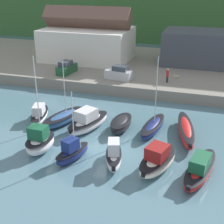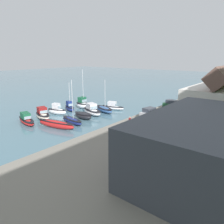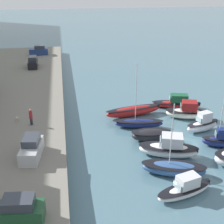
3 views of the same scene
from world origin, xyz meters
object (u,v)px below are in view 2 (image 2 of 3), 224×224
at_px(parked_car_1, 150,114).
at_px(dog_on_quay, 136,131).
at_px(moored_boat_2, 92,111).
at_px(person_on_quay, 130,123).
at_px(moored_boat_10, 26,119).
at_px(moored_boat_9, 43,115).
at_px(moored_boat_6, 83,104).
at_px(moored_boat_1, 104,109).
at_px(parked_car_3, 173,106).
at_px(moored_boat_0, 113,107).
at_px(pickup_truck_0, 211,92).
at_px(moored_boat_7, 70,107).
at_px(moored_boat_5, 56,124).
at_px(moored_boat_3, 83,115).
at_px(moored_boat_4, 72,120).
at_px(moored_boat_8, 57,110).

xyz_separation_m(parked_car_1, dog_on_quay, (8.70, 2.48, -0.46)).
relative_size(moored_boat_2, person_on_quay, 3.33).
bearing_deg(parked_car_1, moored_boat_10, -138.71).
bearing_deg(parked_car_1, moored_boat_9, -146.98).
relative_size(moored_boat_6, dog_on_quay, 11.40).
relative_size(moored_boat_2, parked_car_1, 1.62).
distance_m(parked_car_1, dog_on_quay, 9.06).
height_order(moored_boat_1, moored_boat_9, moored_boat_1).
bearing_deg(moored_boat_2, parked_car_3, 140.22).
distance_m(moored_boat_0, pickup_truck_0, 32.08).
height_order(moored_boat_6, moored_boat_7, moored_boat_6).
relative_size(moored_boat_1, moored_boat_2, 1.09).
distance_m(moored_boat_0, parked_car_1, 15.58).
bearing_deg(moored_boat_9, moored_boat_10, 18.52).
bearing_deg(moored_boat_10, moored_boat_5, 118.74).
height_order(moored_boat_3, moored_boat_9, moored_boat_9).
height_order(moored_boat_4, moored_boat_8, moored_boat_4).
bearing_deg(parked_car_3, moored_boat_9, -42.24).
distance_m(moored_boat_4, moored_boat_6, 12.97).
relative_size(moored_boat_9, person_on_quay, 2.96).
bearing_deg(parked_car_1, moored_boat_4, -141.21).
bearing_deg(parked_car_1, person_on_quay, -77.64).
bearing_deg(moored_boat_10, parked_car_1, 137.33).
bearing_deg(moored_boat_8, moored_boat_0, 133.11).
height_order(moored_boat_9, parked_car_1, parked_car_1).
xyz_separation_m(moored_boat_1, moored_boat_7, (4.43, -7.41, 0.19)).
bearing_deg(moored_boat_0, parked_car_3, 84.90).
relative_size(moored_boat_0, moored_boat_5, 0.71).
distance_m(moored_boat_8, moored_boat_9, 4.20).
relative_size(moored_boat_0, person_on_quay, 2.84).
bearing_deg(moored_boat_10, moored_boat_3, 158.14).
relative_size(moored_boat_4, parked_car_1, 2.00).
bearing_deg(moored_boat_9, pickup_truck_0, 170.74).
relative_size(moored_boat_0, moored_boat_10, 0.79).
relative_size(moored_boat_6, moored_boat_7, 1.40).
bearing_deg(moored_boat_6, moored_boat_8, -0.41).
bearing_deg(moored_boat_3, parked_car_1, 109.64).
bearing_deg(moored_boat_2, dog_on_quay, 82.39).
bearing_deg(moored_boat_8, moored_boat_1, 124.59).
relative_size(moored_boat_1, moored_boat_5, 0.90).
distance_m(moored_boat_7, moored_boat_8, 4.16).
height_order(moored_boat_8, parked_car_3, parked_car_3).
relative_size(moored_boat_2, moored_boat_10, 0.93).
bearing_deg(moored_boat_8, moored_boat_9, -9.91).
xyz_separation_m(moored_boat_0, moored_boat_9, (16.06, -6.53, 0.21)).
relative_size(moored_boat_4, moored_boat_6, 0.89).
xyz_separation_m(moored_boat_2, moored_boat_3, (3.78, 1.01, -0.20)).
bearing_deg(moored_boat_9, moored_boat_1, 170.57).
height_order(moored_boat_1, dog_on_quay, moored_boat_1).
bearing_deg(moored_boat_2, moored_boat_0, -168.28).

